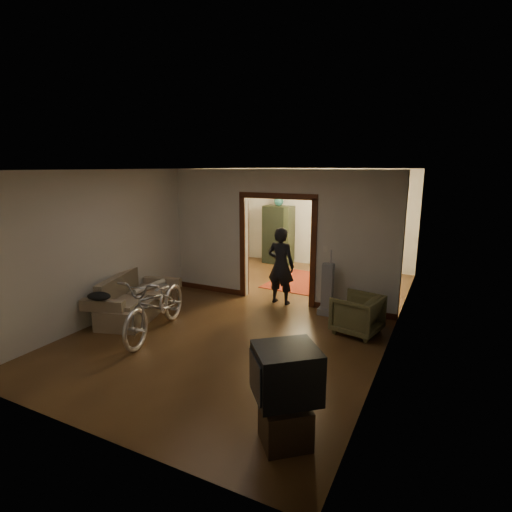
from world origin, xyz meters
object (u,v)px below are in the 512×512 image
Objects in this scene: armchair at (357,314)px; locker at (278,235)px; person at (281,266)px; desk at (356,260)px; sofa at (135,296)px; bicycle at (156,304)px.

locker is (-3.28, 4.14, 0.52)m from armchair.
person is 3.38m from desk.
sofa is 2.35× the size of armchair.
locker reaches higher than desk.
armchair reaches higher than desk.
armchair is 0.44× the size of locker.
bicycle reaches higher than desk.
person is at bearing 49.40° from bicycle.
sofa is 1.09× the size of person.
person is at bearing -62.82° from locker.
locker is (0.75, 5.24, 0.45)m from sofa.
person is 1.76× the size of desk.
sofa is at bearing 139.99° from bicycle.
sofa is at bearing -95.07° from locker.
armchair is at bearing -65.14° from desk.
bicycle is at bearing -98.93° from desk.
locker reaches higher than armchair.
sofa is at bearing 44.11° from person.
sofa is at bearing -62.56° from armchair.
bicycle is at bearing 64.87° from person.
sofa is 4.17m from armchair.
locker is at bearing -169.38° from desk.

